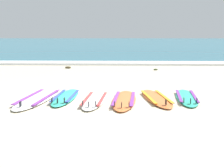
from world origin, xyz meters
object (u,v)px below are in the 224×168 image
(surfboard_0, at_px, (38,98))
(surfboard_5, at_px, (187,97))
(surfboard_4, at_px, (156,98))
(surfboard_2, at_px, (95,100))
(surfboard_3, at_px, (124,100))
(surfboard_1, at_px, (66,97))

(surfboard_0, distance_m, surfboard_5, 3.64)
(surfboard_4, bearing_deg, surfboard_2, -170.97)
(surfboard_0, bearing_deg, surfboard_5, 2.49)
(surfboard_4, bearing_deg, surfboard_0, -178.75)
(surfboard_2, xyz_separation_m, surfboard_5, (2.24, 0.33, 0.00))
(surfboard_0, xyz_separation_m, surfboard_3, (2.09, -0.15, 0.00))
(surfboard_0, bearing_deg, surfboard_3, -4.05)
(surfboard_4, height_order, surfboard_5, same)
(surfboard_1, relative_size, surfboard_3, 0.92)
(surfboard_2, distance_m, surfboard_5, 2.27)
(surfboard_0, relative_size, surfboard_5, 1.25)
(surfboard_1, bearing_deg, surfboard_0, -167.72)
(surfboard_1, distance_m, surfboard_4, 2.23)
(surfboard_2, relative_size, surfboard_3, 0.92)
(surfboard_1, relative_size, surfboard_4, 0.95)
(surfboard_0, relative_size, surfboard_1, 1.25)
(surfboard_0, bearing_deg, surfboard_2, -7.11)
(surfboard_0, distance_m, surfboard_1, 0.66)
(surfboard_1, distance_m, surfboard_5, 2.99)
(surfboard_3, height_order, surfboard_5, same)
(surfboard_1, relative_size, surfboard_5, 1.00)
(surfboard_0, height_order, surfboard_1, same)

